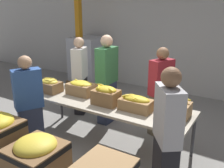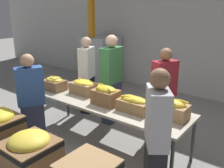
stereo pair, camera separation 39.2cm
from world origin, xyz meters
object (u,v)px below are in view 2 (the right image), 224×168
at_px(banana_box_3, 134,104).
at_px(volunteer_1, 156,141).
at_px(sorting_table, 106,105).
at_px(banana_box_1, 84,87).
at_px(volunteer_0, 87,76).
at_px(volunteer_2, 112,80).
at_px(banana_box_0, 54,83).
at_px(pallet_stack_0, 101,61).
at_px(banana_box_4, 172,109).
at_px(banana_box_2, 106,95).
at_px(support_pillar, 91,16).
at_px(volunteer_3, 163,94).
at_px(donation_bin_1, 31,158).
at_px(volunteer_4, 31,102).

bearing_deg(banana_box_3, volunteer_1, -42.82).
relative_size(sorting_table, banana_box_1, 5.95).
height_order(volunteer_0, volunteer_2, volunteer_2).
xyz_separation_m(banana_box_0, pallet_stack_0, (-1.19, 2.78, -0.19)).
height_order(banana_box_3, pallet_stack_0, pallet_stack_0).
xyz_separation_m(sorting_table, banana_box_4, (1.11, 0.10, 0.18)).
distance_m(banana_box_2, volunteer_0, 1.54).
height_order(support_pillar, pallet_stack_0, support_pillar).
xyz_separation_m(banana_box_2, volunteer_3, (0.59, 0.90, -0.11)).
height_order(volunteer_3, support_pillar, support_pillar).
bearing_deg(banana_box_3, donation_bin_1, -115.18).
bearing_deg(volunteer_3, volunteer_0, -67.33).
bearing_deg(volunteer_4, volunteer_2, 11.05).
bearing_deg(pallet_stack_0, banana_box_3, -42.72).
bearing_deg(banana_box_2, banana_box_3, 3.58).
bearing_deg(support_pillar, sorting_table, -44.55).
bearing_deg(volunteer_3, banana_box_4, 56.34).
relative_size(banana_box_3, volunteer_4, 0.31).
bearing_deg(sorting_table, banana_box_3, -3.47).
height_order(sorting_table, support_pillar, support_pillar).
relative_size(banana_box_3, pallet_stack_0, 0.35).
height_order(banana_box_4, volunteer_0, volunteer_0).
bearing_deg(banana_box_3, banana_box_0, -177.88).
distance_m(banana_box_4, pallet_stack_0, 4.34).
xyz_separation_m(volunteer_3, support_pillar, (-3.19, 1.69, 1.19)).
bearing_deg(sorting_table, volunteer_4, -139.60).
bearing_deg(banana_box_1, volunteer_4, -110.88).
relative_size(banana_box_4, support_pillar, 0.12).
xyz_separation_m(sorting_table, banana_box_0, (-1.18, -0.10, 0.17)).
xyz_separation_m(banana_box_4, volunteer_0, (-2.32, 0.73, -0.07)).
xyz_separation_m(banana_box_3, banana_box_4, (0.55, 0.13, 0.02)).
xyz_separation_m(banana_box_1, volunteer_3, (1.22, 0.73, -0.09)).
bearing_deg(volunteer_1, support_pillar, 13.72).
xyz_separation_m(banana_box_2, donation_bin_1, (-0.14, -1.37, -0.51)).
distance_m(banana_box_0, volunteer_4, 0.75).
bearing_deg(banana_box_4, sorting_table, -174.92).
distance_m(volunteer_1, donation_bin_1, 1.63).
relative_size(volunteer_1, volunteer_4, 1.06).
distance_m(volunteer_0, volunteer_2, 0.76).
relative_size(volunteer_4, support_pillar, 0.40).
relative_size(banana_box_0, volunteer_0, 0.26).
bearing_deg(volunteer_2, banana_box_3, 53.02).
distance_m(banana_box_4, volunteer_0, 2.43).
bearing_deg(support_pillar, volunteer_4, -63.87).
relative_size(sorting_table, banana_box_3, 5.76).
distance_m(volunteer_4, support_pillar, 3.89).
distance_m(banana_box_0, banana_box_4, 2.31).
xyz_separation_m(sorting_table, volunteer_1, (1.30, -0.72, 0.12)).
xyz_separation_m(sorting_table, banana_box_3, (0.56, -0.03, 0.16)).
bearing_deg(banana_box_1, banana_box_3, -6.33).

